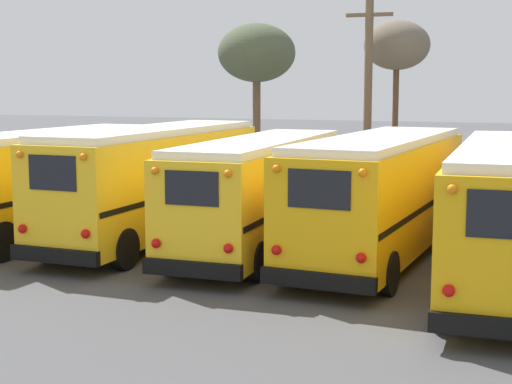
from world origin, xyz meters
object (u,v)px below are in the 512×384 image
Objects in this scene: school_bus_1 at (155,179)px; school_bus_3 at (381,193)px; school_bus_0 at (49,179)px; school_bus_2 at (261,190)px; utility_pole at (368,94)px; school_bus_4 at (511,209)px; bare_tree_3 at (397,47)px; bare_tree_0 at (257,54)px.

school_bus_1 reaches higher than school_bus_3.
school_bus_3 is (10.13, 0.50, 0.02)m from school_bus_0.
school_bus_2 is 1.00× the size of school_bus_3.
school_bus_4 is at bearing -61.84° from utility_pole.
school_bus_2 is 12.42m from bare_tree_3.
school_bus_3 is at bearing -74.55° from utility_pole.
bare_tree_0 reaches higher than school_bus_3.
school_bus_0 is 13.56m from school_bus_4.
utility_pole is 1.15× the size of bare_tree_3.
bare_tree_0 is at bearing 122.31° from school_bus_3.
school_bus_0 is at bearing 175.02° from school_bus_4.
bare_tree_3 reaches higher than school_bus_3.
school_bus_3 is at bearing -80.36° from bare_tree_3.
utility_pole reaches higher than bare_tree_0.
school_bus_3 is 3.77m from school_bus_4.
school_bus_2 is at bearing -68.23° from bare_tree_0.
school_bus_0 is at bearing -175.76° from school_bus_2.
bare_tree_3 is at bearing 83.00° from school_bus_2.
school_bus_1 is 15.25m from bare_tree_0.
school_bus_4 is (6.75, -1.68, 0.09)m from school_bus_2.
bare_tree_0 is (-9.16, 14.48, 4.25)m from school_bus_3.
bare_tree_3 is at bearing 112.00° from school_bus_4.
school_bus_3 reaches higher than school_bus_2.
bare_tree_0 is at bearing 157.68° from bare_tree_3.
school_bus_0 is at bearing -124.19° from bare_tree_3.
school_bus_0 is 6.77m from school_bus_2.
bare_tree_0 is (-2.41, 14.46, 4.19)m from school_bus_1.
school_bus_1 is 6.75m from school_bus_3.
utility_pole is at bearing 85.63° from school_bus_2.
bare_tree_3 is (8.17, 12.03, 4.35)m from school_bus_0.
school_bus_1 is (3.38, 0.52, 0.08)m from school_bus_0.
school_bus_0 is at bearing -177.16° from school_bus_3.
school_bus_4 reaches higher than school_bus_3.
bare_tree_3 reaches higher than school_bus_0.
school_bus_0 is 15.18m from bare_tree_3.
school_bus_4 is 14.88m from bare_tree_3.
school_bus_2 is at bearing -179.95° from school_bus_3.
school_bus_0 is 10.14m from school_bus_3.
school_bus_0 is 15.61m from bare_tree_0.
school_bus_1 is at bearing -113.27° from utility_pole.
school_bus_4 reaches higher than school_bus_2.
school_bus_2 is 9.93m from utility_pole.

